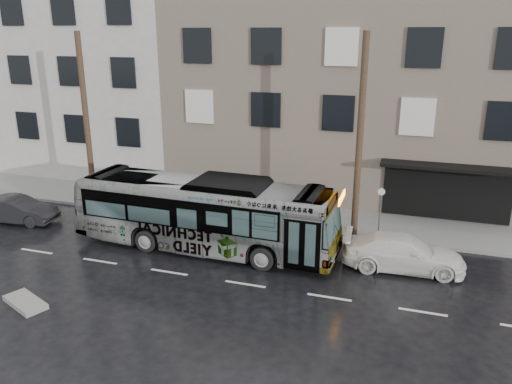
% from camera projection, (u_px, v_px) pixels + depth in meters
% --- Properties ---
extents(ground, '(120.00, 120.00, 0.00)m').
position_uv_depth(ground, '(196.00, 247.00, 22.04)').
color(ground, black).
rests_on(ground, ground).
extents(sidewalk, '(90.00, 3.60, 0.15)m').
position_uv_depth(sidewalk, '(234.00, 210.00, 26.46)').
color(sidewalk, gray).
rests_on(sidewalk, ground).
extents(building_taupe, '(20.00, 12.00, 11.00)m').
position_uv_depth(building_taupe, '(354.00, 94.00, 30.39)').
color(building_taupe, '#78685C').
rests_on(building_taupe, ground).
extents(building_grey, '(26.00, 15.00, 16.00)m').
position_uv_depth(building_grey, '(53.00, 47.00, 37.74)').
color(building_grey, beige).
rests_on(building_grey, ground).
extents(utility_pole_front, '(0.30, 0.30, 9.00)m').
position_uv_depth(utility_pole_front, '(360.00, 139.00, 21.70)').
color(utility_pole_front, brown).
rests_on(utility_pole_front, sidewalk).
extents(utility_pole_rear, '(0.30, 0.30, 9.00)m').
position_uv_depth(utility_pole_rear, '(86.00, 122.00, 25.81)').
color(utility_pole_rear, brown).
rests_on(utility_pole_rear, sidewalk).
extents(sign_post, '(0.06, 0.06, 2.40)m').
position_uv_depth(sign_post, '(380.00, 213.00, 22.39)').
color(sign_post, slate).
rests_on(sign_post, sidewalk).
extents(bus, '(11.66, 3.03, 3.23)m').
position_uv_depth(bus, '(204.00, 214.00, 21.51)').
color(bus, '#B2B2B2').
rests_on(bus, ground).
extents(white_sedan, '(4.91, 2.29, 1.39)m').
position_uv_depth(white_sedan, '(403.00, 253.00, 19.88)').
color(white_sedan, white).
rests_on(white_sedan, ground).
extents(dark_sedan, '(4.12, 1.89, 1.31)m').
position_uv_depth(dark_sedan, '(16.00, 210.00, 24.80)').
color(dark_sedan, black).
rests_on(dark_sedan, ground).
extents(slush_pile, '(1.97, 1.44, 0.18)m').
position_uv_depth(slush_pile, '(25.00, 302.00, 17.40)').
color(slush_pile, gray).
rests_on(slush_pile, ground).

